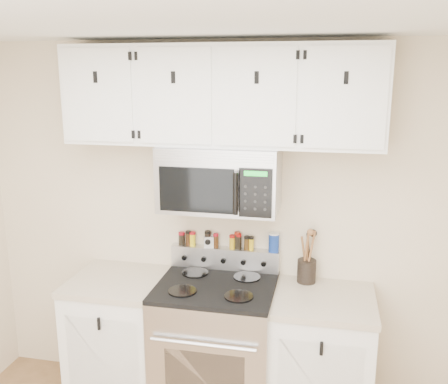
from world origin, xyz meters
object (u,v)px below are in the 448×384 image
at_px(microwave, 220,178).
at_px(utensil_crock, 307,269).
at_px(range, 216,348).
at_px(salt_canister, 274,242).

bearing_deg(microwave, utensil_crock, 10.50).
xyz_separation_m(range, utensil_crock, (0.57, 0.23, 0.52)).
bearing_deg(utensil_crock, salt_canister, 167.68).
height_order(range, salt_canister, salt_canister).
bearing_deg(microwave, range, -90.23).
relative_size(range, salt_canister, 8.28).
height_order(range, microwave, microwave).
xyz_separation_m(range, microwave, (0.00, 0.13, 1.14)).
relative_size(utensil_crock, salt_canister, 2.73).
bearing_deg(range, microwave, 89.77).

